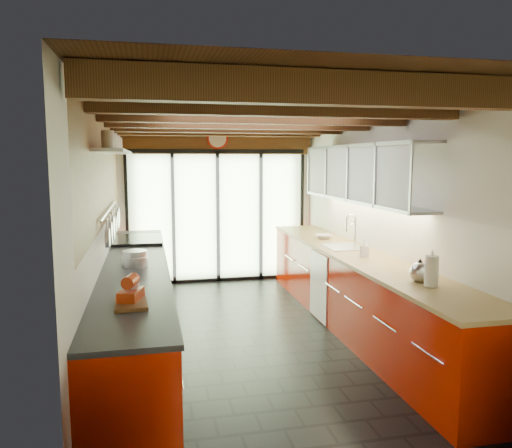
{
  "coord_description": "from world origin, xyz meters",
  "views": [
    {
      "loc": [
        -1.13,
        -5.39,
        2.03
      ],
      "look_at": [
        0.14,
        0.4,
        1.25
      ],
      "focal_mm": 35.0,
      "sensor_mm": 36.0,
      "label": 1
    }
  ],
  "objects_px": {
    "stand_mixer": "(131,292)",
    "bowl": "(324,237)",
    "kettle": "(420,271)",
    "soap_bottle": "(364,248)",
    "paper_towel": "(432,272)"
  },
  "relations": [
    {
      "from": "stand_mixer",
      "to": "bowl",
      "type": "relative_size",
      "value": 1.17
    },
    {
      "from": "kettle",
      "to": "soap_bottle",
      "type": "distance_m",
      "value": 1.18
    },
    {
      "from": "soap_bottle",
      "to": "stand_mixer",
      "type": "bearing_deg",
      "value": -152.53
    },
    {
      "from": "soap_bottle",
      "to": "kettle",
      "type": "bearing_deg",
      "value": -90.0
    },
    {
      "from": "kettle",
      "to": "paper_towel",
      "type": "bearing_deg",
      "value": -90.0
    },
    {
      "from": "stand_mixer",
      "to": "paper_towel",
      "type": "bearing_deg",
      "value": -1.19
    },
    {
      "from": "bowl",
      "to": "stand_mixer",
      "type": "bearing_deg",
      "value": -133.87
    },
    {
      "from": "stand_mixer",
      "to": "paper_towel",
      "type": "relative_size",
      "value": 0.87
    },
    {
      "from": "soap_bottle",
      "to": "bowl",
      "type": "height_order",
      "value": "soap_bottle"
    },
    {
      "from": "stand_mixer",
      "to": "kettle",
      "type": "bearing_deg",
      "value": 3.12
    },
    {
      "from": "paper_towel",
      "to": "bowl",
      "type": "bearing_deg",
      "value": 90.0
    },
    {
      "from": "kettle",
      "to": "bowl",
      "type": "relative_size",
      "value": 1.09
    },
    {
      "from": "bowl",
      "to": "kettle",
      "type": "bearing_deg",
      "value": -90.0
    },
    {
      "from": "stand_mixer",
      "to": "kettle",
      "type": "distance_m",
      "value": 2.54
    },
    {
      "from": "stand_mixer",
      "to": "kettle",
      "type": "relative_size",
      "value": 1.07
    }
  ]
}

